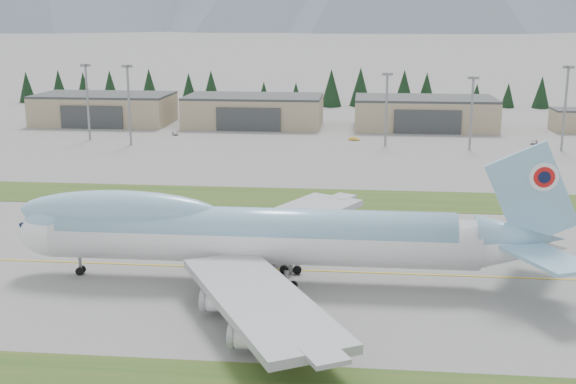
# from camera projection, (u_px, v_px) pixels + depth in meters

# --- Properties ---
(ground) EXTENTS (7000.00, 7000.00, 0.00)m
(ground) POSITION_uv_depth(u_px,v_px,m) (208.00, 267.00, 111.84)
(ground) COLOR slate
(ground) RESTS_ON ground
(grass_strip_far) EXTENTS (400.00, 18.00, 0.08)m
(grass_strip_far) POSITION_uv_depth(u_px,v_px,m) (251.00, 197.00, 155.34)
(grass_strip_far) COLOR #2D4F1C
(grass_strip_far) RESTS_ON ground
(taxiway_line_main) EXTENTS (400.00, 0.40, 0.02)m
(taxiway_line_main) POSITION_uv_depth(u_px,v_px,m) (208.00, 267.00, 111.84)
(taxiway_line_main) COLOR gold
(taxiway_line_main) RESTS_ON ground
(boeing_747_freighter) EXTENTS (80.95, 70.65, 21.55)m
(boeing_747_freighter) POSITION_uv_depth(u_px,v_px,m) (256.00, 234.00, 104.49)
(boeing_747_freighter) COLOR white
(boeing_747_freighter) RESTS_ON ground
(hangar_left) EXTENTS (48.00, 26.60, 10.80)m
(hangar_left) POSITION_uv_depth(u_px,v_px,m) (105.00, 109.00, 262.41)
(hangar_left) COLOR tan
(hangar_left) RESTS_ON ground
(hangar_center) EXTENTS (48.00, 26.60, 10.80)m
(hangar_center) POSITION_uv_depth(u_px,v_px,m) (254.00, 111.00, 256.97)
(hangar_center) COLOR tan
(hangar_center) RESTS_ON ground
(hangar_right) EXTENTS (48.00, 26.60, 10.80)m
(hangar_right) POSITION_uv_depth(u_px,v_px,m) (424.00, 113.00, 251.04)
(hangar_right) COLOR tan
(hangar_right) RESTS_ON ground
(control_shed) EXTENTS (14.00, 12.00, 7.60)m
(control_shed) POSITION_uv_depth(u_px,v_px,m) (574.00, 120.00, 244.63)
(control_shed) COLOR tan
(control_shed) RESTS_ON ground
(floodlight_masts) EXTENTS (186.35, 10.74, 24.44)m
(floodlight_masts) POSITION_uv_depth(u_px,v_px,m) (259.00, 92.00, 215.21)
(floodlight_masts) COLOR gray
(floodlight_masts) RESTS_ON ground
(service_vehicle_a) EXTENTS (2.97, 3.86, 1.23)m
(service_vehicle_a) POSITION_uv_depth(u_px,v_px,m) (175.00, 135.00, 237.51)
(service_vehicle_a) COLOR silver
(service_vehicle_a) RESTS_ON ground
(service_vehicle_b) EXTENTS (3.57, 1.80, 1.12)m
(service_vehicle_b) POSITION_uv_depth(u_px,v_px,m) (354.00, 140.00, 226.98)
(service_vehicle_b) COLOR gold
(service_vehicle_b) RESTS_ON ground
(service_vehicle_c) EXTENTS (3.18, 4.28, 1.15)m
(service_vehicle_c) POSITION_uv_depth(u_px,v_px,m) (534.00, 144.00, 220.44)
(service_vehicle_c) COLOR #B3B2B7
(service_vehicle_c) RESTS_ON ground
(conifer_belt) EXTENTS (266.72, 13.63, 16.79)m
(conifer_belt) POSITION_uv_depth(u_px,v_px,m) (293.00, 89.00, 315.31)
(conifer_belt) COLOR black
(conifer_belt) RESTS_ON ground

